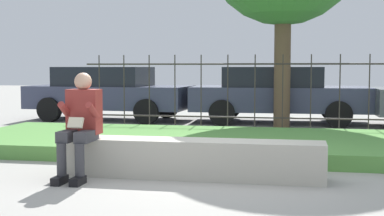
# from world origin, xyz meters

# --- Properties ---
(ground_plane) EXTENTS (60.00, 60.00, 0.00)m
(ground_plane) POSITION_xyz_m (0.00, 0.00, 0.00)
(ground_plane) COLOR #9E9B93
(stone_bench) EXTENTS (3.13, 0.47, 0.46)m
(stone_bench) POSITION_xyz_m (-0.12, 0.00, 0.20)
(stone_bench) COLOR #B7B2A3
(stone_bench) RESTS_ON ground_plane
(person_seated_reader) EXTENTS (0.42, 0.73, 1.26)m
(person_seated_reader) POSITION_xyz_m (-1.42, -0.27, 0.69)
(person_seated_reader) COLOR black
(person_seated_reader) RESTS_ON ground_plane
(grass_berm) EXTENTS (8.58, 3.05, 0.21)m
(grass_berm) POSITION_xyz_m (0.00, 2.22, 0.11)
(grass_berm) COLOR #569342
(grass_berm) RESTS_ON ground_plane
(iron_fence) EXTENTS (6.58, 0.03, 1.58)m
(iron_fence) POSITION_xyz_m (0.00, 4.54, 0.83)
(iron_fence) COLOR #332D28
(iron_fence) RESTS_ON ground_plane
(car_parked_center) EXTENTS (4.20, 1.99, 1.33)m
(car_parked_center) POSITION_xyz_m (0.66, 6.69, 0.71)
(car_parked_center) COLOR #383D56
(car_parked_center) RESTS_ON ground_plane
(car_parked_left) EXTENTS (4.13, 2.00, 1.34)m
(car_parked_left) POSITION_xyz_m (-3.57, 6.60, 0.71)
(car_parked_left) COLOR #383D56
(car_parked_left) RESTS_ON ground_plane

